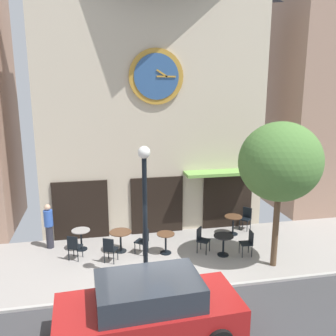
% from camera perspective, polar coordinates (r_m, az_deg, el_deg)
% --- Properties ---
extents(ground_plane, '(27.75, 10.95, 0.13)m').
position_cam_1_polar(ground_plane, '(10.29, -1.53, -22.18)').
color(ground_plane, gray).
extents(clock_building, '(8.93, 4.10, 11.36)m').
position_cam_1_polar(clock_building, '(15.27, -2.75, 12.94)').
color(clock_building, beige).
rests_on(clock_building, ground_plane).
extents(neighbor_building_right, '(5.68, 4.93, 15.88)m').
position_cam_1_polar(neighbor_building_right, '(19.80, 24.45, 17.88)').
color(neighbor_building_right, '#9E7A66').
rests_on(neighbor_building_right, ground_plane).
extents(street_lamp, '(0.36, 0.36, 4.22)m').
position_cam_1_polar(street_lamp, '(10.74, -3.61, -7.51)').
color(street_lamp, black).
rests_on(street_lamp, ground_plane).
extents(street_tree, '(2.65, 2.38, 4.79)m').
position_cam_1_polar(street_tree, '(11.90, 17.14, 0.87)').
color(street_tree, brown).
rests_on(street_tree, ground_plane).
extents(cafe_table_near_door, '(0.66, 0.66, 0.76)m').
position_cam_1_polar(cafe_table_near_door, '(13.78, -13.42, -10.33)').
color(cafe_table_near_door, black).
rests_on(cafe_table_near_door, ground_plane).
extents(cafe_table_rightmost, '(0.79, 0.79, 0.76)m').
position_cam_1_polar(cafe_table_rightmost, '(13.37, -7.43, -10.60)').
color(cafe_table_rightmost, black).
rests_on(cafe_table_rightmost, ground_plane).
extents(cafe_table_center_right, '(0.63, 0.63, 0.75)m').
position_cam_1_polar(cafe_table_center_right, '(13.16, -0.36, -11.20)').
color(cafe_table_center_right, black).
rests_on(cafe_table_center_right, ground_plane).
extents(cafe_table_leftmost, '(0.70, 0.70, 0.74)m').
position_cam_1_polar(cafe_table_leftmost, '(13.15, 8.66, -11.26)').
color(cafe_table_leftmost, black).
rests_on(cafe_table_leftmost, ground_plane).
extents(cafe_table_center, '(0.69, 0.69, 0.76)m').
position_cam_1_polar(cafe_table_center, '(14.90, 10.15, -8.25)').
color(cafe_table_center, black).
rests_on(cafe_table_center, ground_plane).
extents(cafe_chair_mid_row, '(0.53, 0.53, 0.90)m').
position_cam_1_polar(cafe_chair_mid_row, '(13.08, -14.47, -11.65)').
color(cafe_chair_mid_row, black).
rests_on(cafe_chair_mid_row, ground_plane).
extents(cafe_chair_left_end, '(0.43, 0.43, 0.90)m').
position_cam_1_polar(cafe_chair_left_end, '(13.31, 12.42, -11.10)').
color(cafe_chair_left_end, black).
rests_on(cafe_chair_left_end, ground_plane).
extents(cafe_chair_near_lamp, '(0.57, 0.57, 0.90)m').
position_cam_1_polar(cafe_chair_near_lamp, '(15.56, 12.11, -7.43)').
color(cafe_chair_near_lamp, black).
rests_on(cafe_chair_near_lamp, ground_plane).
extents(cafe_chair_facing_street, '(0.56, 0.56, 0.90)m').
position_cam_1_polar(cafe_chair_facing_street, '(13.14, -3.87, -11.12)').
color(cafe_chair_facing_street, black).
rests_on(cafe_chair_facing_street, ground_plane).
extents(cafe_chair_by_entrance, '(0.54, 0.54, 0.90)m').
position_cam_1_polar(cafe_chair_by_entrance, '(12.67, -9.09, -12.24)').
color(cafe_chair_by_entrance, black).
rests_on(cafe_chair_by_entrance, ground_plane).
extents(cafe_chair_outer, '(0.56, 0.56, 0.90)m').
position_cam_1_polar(cafe_chair_outer, '(13.30, 5.25, -10.84)').
color(cafe_chair_outer, black).
rests_on(cafe_chair_outer, ground_plane).
extents(pedestrian_blue, '(0.33, 0.33, 1.67)m').
position_cam_1_polar(pedestrian_blue, '(14.12, -18.11, -8.54)').
color(pedestrian_blue, '#2D2D38').
rests_on(pedestrian_blue, ground_plane).
extents(parked_car_red, '(4.38, 2.17, 1.55)m').
position_cam_1_polar(parked_car_red, '(9.16, -2.99, -21.22)').
color(parked_car_red, maroon).
rests_on(parked_car_red, ground_plane).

